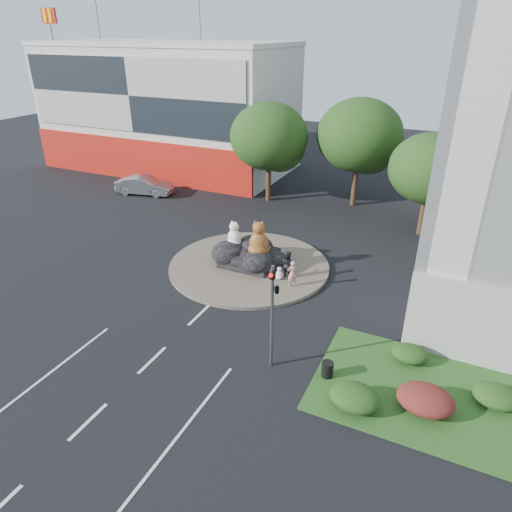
{
  "coord_description": "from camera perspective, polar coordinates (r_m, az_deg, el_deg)",
  "views": [
    {
      "loc": [
        11.24,
        -12.78,
        13.43
      ],
      "look_at": [
        1.45,
        7.95,
        2.0
      ],
      "focal_mm": 32.0,
      "sensor_mm": 36.0,
      "label": 1
    }
  ],
  "objects": [
    {
      "name": "litter_bin",
      "position": [
        20.2,
        8.91,
        -13.8
      ],
      "size": [
        0.63,
        0.63,
        0.7
      ],
      "primitive_type": "cylinder",
      "rotation": [
        0.0,
        0.0,
        -0.3
      ],
      "color": "black",
      "rests_on": "grass_verge"
    },
    {
      "name": "tree_right",
      "position": [
        34.07,
        21.05,
        9.79
      ],
      "size": [
        5.7,
        5.7,
        7.3
      ],
      "color": "#382314",
      "rests_on": "ground"
    },
    {
      "name": "tree_mid",
      "position": [
        38.55,
        12.89,
        14.08
      ],
      "size": [
        6.84,
        6.84,
        8.76
      ],
      "color": "#382314",
      "rests_on": "ground"
    },
    {
      "name": "tree_left",
      "position": [
        38.88,
        1.76,
        14.34
      ],
      "size": [
        6.46,
        6.46,
        8.27
      ],
      "color": "#382314",
      "rests_on": "ground"
    },
    {
      "name": "traffic_light",
      "position": [
        18.77,
        2.32,
        -5.02
      ],
      "size": [
        0.44,
        1.24,
        5.0
      ],
      "color": "#595B60",
      "rests_on": "ground"
    },
    {
      "name": "cat_tabby",
      "position": [
        27.4,
        0.35,
        2.33
      ],
      "size": [
        1.59,
        1.47,
        2.22
      ],
      "primitive_type": null,
      "rotation": [
        0.0,
        0.0,
        0.27
      ],
      "color": "#AB6623",
      "rests_on": "rock_plinth"
    },
    {
      "name": "ground",
      "position": [
        21.68,
        -12.85,
        -12.57
      ],
      "size": [
        120.0,
        120.0,
        0.0
      ],
      "primitive_type": "plane",
      "color": "black",
      "rests_on": "ground"
    },
    {
      "name": "parked_car",
      "position": [
        42.7,
        -13.78,
        8.58
      ],
      "size": [
        5.34,
        2.84,
        1.67
      ],
      "primitive_type": "imported",
      "rotation": [
        0.0,
        0.0,
        1.79
      ],
      "color": "#98999F",
      "rests_on": "ground"
    },
    {
      "name": "pedestrian_pink",
      "position": [
        26.0,
        4.56,
        -2.19
      ],
      "size": [
        0.68,
        0.65,
        1.56
      ],
      "primitive_type": "imported",
      "rotation": [
        0.0,
        0.0,
        3.81
      ],
      "color": "#D28888",
      "rests_on": "roundabout_island"
    },
    {
      "name": "hedge_back_green",
      "position": [
        21.85,
        18.63,
        -11.49
      ],
      "size": [
        1.6,
        1.28,
        0.72
      ],
      "primitive_type": "ellipsoid",
      "color": "#113511",
      "rests_on": "grass_verge"
    },
    {
      "name": "street_lamp",
      "position": [
        22.66,
        27.04,
        0.36
      ],
      "size": [
        2.34,
        0.22,
        8.06
      ],
      "color": "#595B60",
      "rests_on": "ground"
    },
    {
      "name": "rock_plinth",
      "position": [
        28.44,
        -0.88,
        -0.21
      ],
      "size": [
        3.2,
        2.6,
        0.9
      ],
      "primitive_type": null,
      "color": "black",
      "rests_on": "roundabout_island"
    },
    {
      "name": "grass_verge",
      "position": [
        20.7,
        21.93,
        -16.1
      ],
      "size": [
        10.0,
        6.0,
        0.12
      ],
      "primitive_type": "cube",
      "color": "#24551C",
      "rests_on": "ground"
    },
    {
      "name": "hedge_red",
      "position": [
        19.57,
        20.43,
        -16.49
      ],
      "size": [
        2.2,
        1.76,
        0.99
      ],
      "primitive_type": "ellipsoid",
      "color": "#4D1B14",
      "rests_on": "grass_verge"
    },
    {
      "name": "pedestrian_dark",
      "position": [
        26.92,
        4.01,
        -1.01
      ],
      "size": [
        1.0,
        0.92,
        1.65
      ],
      "primitive_type": "imported",
      "rotation": [
        0.0,
        0.0,
        2.67
      ],
      "color": "black",
      "rests_on": "roundabout_island"
    },
    {
      "name": "hedge_near_green",
      "position": [
        18.98,
        12.27,
        -16.91
      ],
      "size": [
        2.0,
        1.6,
        0.9
      ],
      "primitive_type": "ellipsoid",
      "color": "#113511",
      "rests_on": "grass_verge"
    },
    {
      "name": "cat_white",
      "position": [
        28.47,
        -2.73,
        2.76
      ],
      "size": [
        1.28,
        1.18,
        1.77
      ],
      "primitive_type": null,
      "rotation": [
        0.0,
        0.0,
        -0.29
      ],
      "color": "white",
      "rests_on": "rock_plinth"
    },
    {
      "name": "kitten_calico",
      "position": [
        28.49,
        -4.1,
        -0.33
      ],
      "size": [
        0.64,
        0.64,
        0.81
      ],
      "primitive_type": null,
      "rotation": [
        0.0,
        0.0,
        -0.8
      ],
      "color": "silver",
      "rests_on": "roundabout_island"
    },
    {
      "name": "hedge_mid_green",
      "position": [
        20.96,
        27.86,
        -15.22
      ],
      "size": [
        1.8,
        1.44,
        0.81
      ],
      "primitive_type": "ellipsoid",
      "color": "#113511",
      "rests_on": "grass_verge"
    },
    {
      "name": "kitten_white",
      "position": [
        26.84,
        2.94,
        -2.09
      ],
      "size": [
        0.54,
        0.49,
        0.81
      ],
      "primitive_type": null,
      "rotation": [
        0.0,
        0.0,
        0.15
      ],
      "color": "silver",
      "rests_on": "roundabout_island"
    },
    {
      "name": "roundabout_island",
      "position": [
        28.69,
        -0.87,
        -1.19
      ],
      "size": [
        10.0,
        10.0,
        0.2
      ],
      "primitive_type": "cylinder",
      "color": "brown",
      "rests_on": "ground"
    },
    {
      "name": "shophouse_block",
      "position": [
        50.63,
        -10.85,
        17.83
      ],
      "size": [
        25.2,
        12.3,
        17.4
      ],
      "color": "silver",
      "rests_on": "ground"
    }
  ]
}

